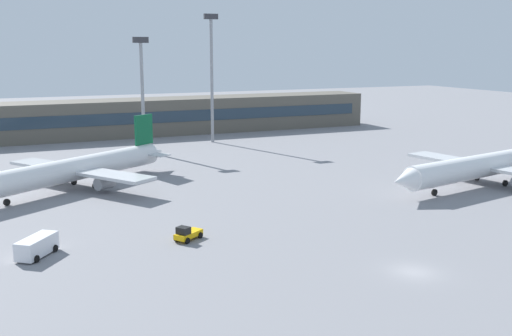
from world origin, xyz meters
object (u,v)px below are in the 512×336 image
at_px(service_van_white, 37,246).
at_px(floodlight_tower_east, 142,86).
at_px(airplane_mid, 73,170).
at_px(airplane_near, 484,166).
at_px(floodlight_tower_west, 212,70).
at_px(baggage_tug_yellow, 187,234).

distance_m(service_van_white, floodlight_tower_east, 66.10).
bearing_deg(airplane_mid, airplane_near, -21.08).
relative_size(airplane_near, floodlight_tower_east, 1.76).
bearing_deg(floodlight_tower_west, baggage_tug_yellow, -111.86).
bearing_deg(airplane_mid, baggage_tug_yellow, -74.53).
relative_size(airplane_near, airplane_mid, 1.16).
distance_m(service_van_white, floodlight_tower_west, 80.78).
height_order(airplane_near, baggage_tug_yellow, airplane_near).
height_order(airplane_near, floodlight_tower_east, floodlight_tower_east).
distance_m(airplane_near, floodlight_tower_west, 65.94).
relative_size(service_van_white, floodlight_tower_east, 0.22).
xyz_separation_m(airplane_near, floodlight_tower_east, (-42.25, 52.85, 10.70)).
bearing_deg(airplane_mid, service_van_white, -103.78).
bearing_deg(baggage_tug_yellow, floodlight_tower_west, 68.14).
xyz_separation_m(service_van_white, floodlight_tower_east, (25.50, 59.63, 12.76)).
height_order(airplane_near, service_van_white, airplane_near).
bearing_deg(airplane_mid, floodlight_tower_west, 45.47).
bearing_deg(floodlight_tower_east, service_van_white, -113.15).
height_order(service_van_white, floodlight_tower_west, floodlight_tower_west).
xyz_separation_m(floodlight_tower_west, floodlight_tower_east, (-17.70, -6.85, -2.75)).
bearing_deg(baggage_tug_yellow, floodlight_tower_east, 81.16).
relative_size(floodlight_tower_west, floodlight_tower_east, 1.22).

